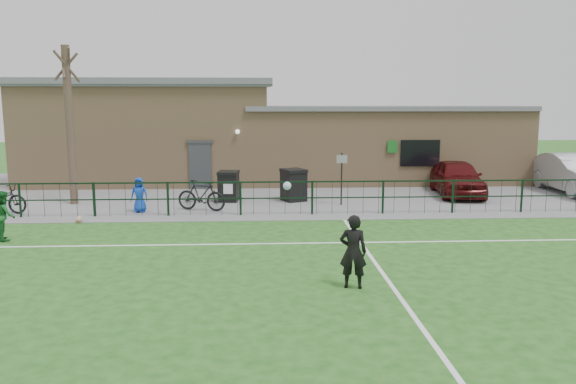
{
  "coord_description": "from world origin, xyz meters",
  "views": [
    {
      "loc": [
        -0.83,
        -11.24,
        3.93
      ],
      "look_at": [
        0.0,
        5.0,
        1.3
      ],
      "focal_mm": 35.0,
      "sensor_mm": 36.0,
      "label": 1
    }
  ],
  "objects_px": {
    "sign_post": "(341,179)",
    "car_silver": "(574,174)",
    "bicycle_c": "(0,198)",
    "car_maroon": "(457,178)",
    "outfield_player": "(4,215)",
    "wheelie_bin_right": "(294,186)",
    "wheelie_bin_left": "(229,187)",
    "bare_tree": "(70,126)",
    "bicycle_d": "(201,195)",
    "spectator_child": "(139,195)",
    "ball_ground": "(79,219)"
  },
  "relations": [
    {
      "from": "bare_tree",
      "to": "wheelie_bin_right",
      "type": "bearing_deg",
      "value": 1.55
    },
    {
      "from": "car_silver",
      "to": "wheelie_bin_left",
      "type": "bearing_deg",
      "value": -173.34
    },
    {
      "from": "car_silver",
      "to": "ball_ground",
      "type": "xyz_separation_m",
      "value": [
        -19.44,
        -5.0,
        -0.75
      ]
    },
    {
      "from": "car_silver",
      "to": "spectator_child",
      "type": "xyz_separation_m",
      "value": [
        -17.8,
        -3.36,
        -0.21
      ]
    },
    {
      "from": "sign_post",
      "to": "bicycle_d",
      "type": "relative_size",
      "value": 1.08
    },
    {
      "from": "car_silver",
      "to": "bicycle_c",
      "type": "height_order",
      "value": "car_silver"
    },
    {
      "from": "car_silver",
      "to": "bicycle_c",
      "type": "distance_m",
      "value": 22.93
    },
    {
      "from": "sign_post",
      "to": "outfield_player",
      "type": "distance_m",
      "value": 11.5
    },
    {
      "from": "sign_post",
      "to": "car_maroon",
      "type": "xyz_separation_m",
      "value": [
        5.19,
        2.01,
        -0.26
      ]
    },
    {
      "from": "wheelie_bin_right",
      "to": "car_maroon",
      "type": "height_order",
      "value": "car_maroon"
    },
    {
      "from": "bare_tree",
      "to": "bicycle_c",
      "type": "xyz_separation_m",
      "value": [
        -2.0,
        -1.78,
        -2.45
      ]
    },
    {
      "from": "bare_tree",
      "to": "bicycle_c",
      "type": "distance_m",
      "value": 3.63
    },
    {
      "from": "bicycle_c",
      "to": "spectator_child",
      "type": "distance_m",
      "value": 4.89
    },
    {
      "from": "bare_tree",
      "to": "spectator_child",
      "type": "relative_size",
      "value": 4.79
    },
    {
      "from": "wheelie_bin_right",
      "to": "bicycle_c",
      "type": "distance_m",
      "value": 10.7
    },
    {
      "from": "spectator_child",
      "to": "wheelie_bin_left",
      "type": "bearing_deg",
      "value": 37.0
    },
    {
      "from": "wheelie_bin_right",
      "to": "car_silver",
      "type": "xyz_separation_m",
      "value": [
        12.18,
        1.31,
        0.25
      ]
    },
    {
      "from": "bicycle_c",
      "to": "bicycle_d",
      "type": "bearing_deg",
      "value": -78.46
    },
    {
      "from": "sign_post",
      "to": "car_silver",
      "type": "height_order",
      "value": "sign_post"
    },
    {
      "from": "wheelie_bin_right",
      "to": "ball_ground",
      "type": "distance_m",
      "value": 8.16
    },
    {
      "from": "bare_tree",
      "to": "ball_ground",
      "type": "height_order",
      "value": "bare_tree"
    },
    {
      "from": "wheelie_bin_left",
      "to": "sign_post",
      "type": "bearing_deg",
      "value": -6.37
    },
    {
      "from": "bare_tree",
      "to": "wheelie_bin_left",
      "type": "distance_m",
      "value": 6.42
    },
    {
      "from": "wheelie_bin_left",
      "to": "bicycle_c",
      "type": "xyz_separation_m",
      "value": [
        -7.94,
        -2.03,
        -0.03
      ]
    },
    {
      "from": "wheelie_bin_right",
      "to": "outfield_player",
      "type": "xyz_separation_m",
      "value": [
        -8.65,
        -5.88,
        0.1
      ]
    },
    {
      "from": "outfield_player",
      "to": "ball_ground",
      "type": "bearing_deg",
      "value": -63.39
    },
    {
      "from": "spectator_child",
      "to": "bicycle_c",
      "type": "bearing_deg",
      "value": -177.74
    },
    {
      "from": "car_maroon",
      "to": "bicycle_c",
      "type": "xyz_separation_m",
      "value": [
        -17.47,
        -3.01,
        -0.22
      ]
    },
    {
      "from": "car_maroon",
      "to": "bicycle_c",
      "type": "distance_m",
      "value": 17.73
    },
    {
      "from": "spectator_child",
      "to": "ball_ground",
      "type": "xyz_separation_m",
      "value": [
        -1.64,
        -1.64,
        -0.53
      ]
    },
    {
      "from": "ball_ground",
      "to": "wheelie_bin_right",
      "type": "bearing_deg",
      "value": 26.93
    },
    {
      "from": "spectator_child",
      "to": "outfield_player",
      "type": "distance_m",
      "value": 4.88
    },
    {
      "from": "bicycle_c",
      "to": "wheelie_bin_right",
      "type": "bearing_deg",
      "value": -68.82
    },
    {
      "from": "car_maroon",
      "to": "bare_tree",
      "type": "bearing_deg",
      "value": -168.07
    },
    {
      "from": "wheelie_bin_left",
      "to": "outfield_player",
      "type": "bearing_deg",
      "value": -128.78
    },
    {
      "from": "car_maroon",
      "to": "ball_ground",
      "type": "distance_m",
      "value": 14.99
    },
    {
      "from": "ball_ground",
      "to": "outfield_player",
      "type": "bearing_deg",
      "value": -122.23
    },
    {
      "from": "car_maroon",
      "to": "outfield_player",
      "type": "bearing_deg",
      "value": -148.82
    },
    {
      "from": "car_silver",
      "to": "bicycle_c",
      "type": "xyz_separation_m",
      "value": [
        -22.69,
        -3.32,
        -0.31
      ]
    },
    {
      "from": "spectator_child",
      "to": "ball_ground",
      "type": "relative_size",
      "value": 5.51
    },
    {
      "from": "bare_tree",
      "to": "wheelie_bin_left",
      "type": "xyz_separation_m",
      "value": [
        5.94,
        0.26,
        -2.43
      ]
    },
    {
      "from": "bare_tree",
      "to": "car_silver",
      "type": "height_order",
      "value": "bare_tree"
    },
    {
      "from": "sign_post",
      "to": "outfield_player",
      "type": "bearing_deg",
      "value": -154.9
    },
    {
      "from": "wheelie_bin_left",
      "to": "bicycle_c",
      "type": "relative_size",
      "value": 0.55
    },
    {
      "from": "wheelie_bin_left",
      "to": "bicycle_c",
      "type": "height_order",
      "value": "wheelie_bin_left"
    },
    {
      "from": "bicycle_d",
      "to": "wheelie_bin_right",
      "type": "bearing_deg",
      "value": -42.11
    },
    {
      "from": "wheelie_bin_right",
      "to": "sign_post",
      "type": "xyz_separation_m",
      "value": [
        1.77,
        -1.01,
        0.41
      ]
    },
    {
      "from": "sign_post",
      "to": "bicycle_c",
      "type": "distance_m",
      "value": 12.33
    },
    {
      "from": "sign_post",
      "to": "spectator_child",
      "type": "distance_m",
      "value": 7.47
    },
    {
      "from": "wheelie_bin_right",
      "to": "bicycle_d",
      "type": "height_order",
      "value": "wheelie_bin_right"
    }
  ]
}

